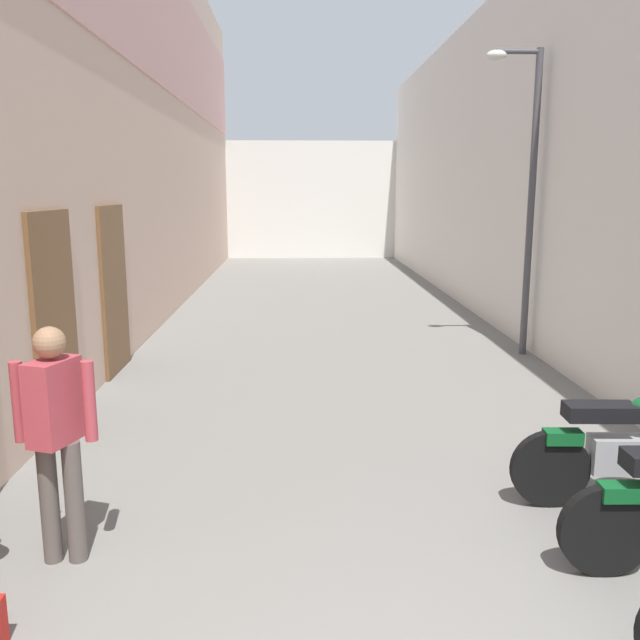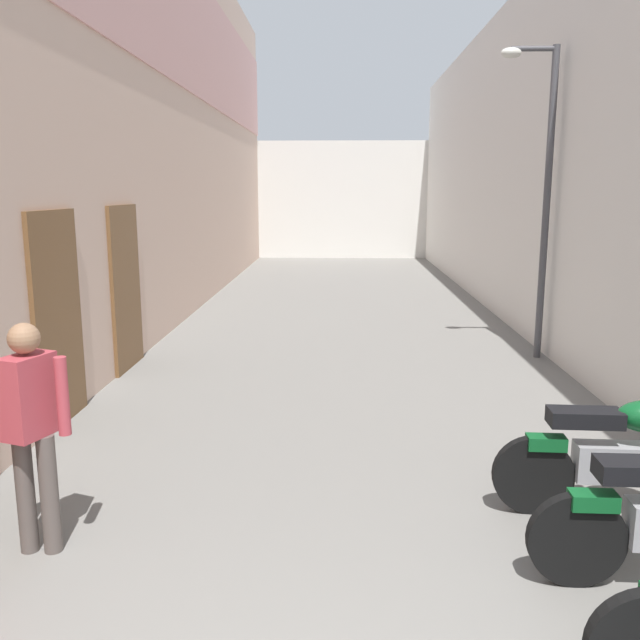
# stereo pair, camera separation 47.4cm
# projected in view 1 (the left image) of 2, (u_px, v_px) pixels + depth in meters

# --- Properties ---
(ground_plane) EXTENTS (38.84, 38.84, 0.00)m
(ground_plane) POSITION_uv_depth(u_px,v_px,m) (330.00, 342.00, 10.70)
(ground_plane) COLOR slate
(building_left) EXTENTS (0.45, 22.84, 7.56)m
(building_left) POSITION_uv_depth(u_px,v_px,m) (147.00, 108.00, 11.76)
(building_left) COLOR beige
(building_left) RESTS_ON ground
(building_right) EXTENTS (0.45, 22.84, 5.79)m
(building_right) POSITION_uv_depth(u_px,v_px,m) (498.00, 162.00, 12.21)
(building_right) COLOR silver
(building_right) RESTS_ON ground
(building_far_end) EXTENTS (8.93, 2.00, 4.07)m
(building_far_end) POSITION_uv_depth(u_px,v_px,m) (311.00, 200.00, 24.45)
(building_far_end) COLOR silver
(building_far_end) RESTS_ON ground
(motorcycle_fourth) EXTENTS (1.85, 0.58, 1.04)m
(motorcycle_fourth) POSITION_uv_depth(u_px,v_px,m) (636.00, 444.00, 5.05)
(motorcycle_fourth) COLOR black
(motorcycle_fourth) RESTS_ON ground
(pedestrian_mid_alley) EXTENTS (0.52, 0.39, 1.57)m
(pedestrian_mid_alley) POSITION_uv_depth(u_px,v_px,m) (56.00, 428.00, 4.22)
(pedestrian_mid_alley) COLOR #564C47
(pedestrian_mid_alley) RESTS_ON ground
(street_lamp) EXTENTS (0.79, 0.18, 4.30)m
(street_lamp) POSITION_uv_depth(u_px,v_px,m) (526.00, 179.00, 9.44)
(street_lamp) COLOR #47474C
(street_lamp) RESTS_ON ground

